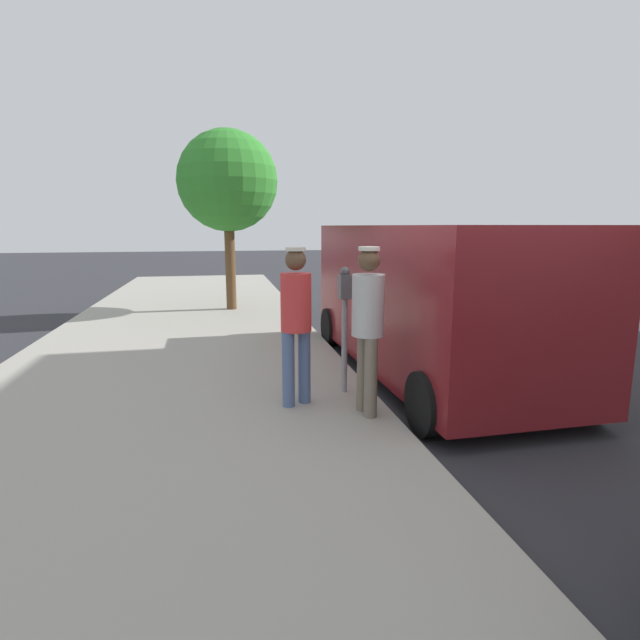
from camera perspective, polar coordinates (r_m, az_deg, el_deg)
ground_plane at (r=6.09m, az=17.11°, el=-10.45°), size 80.00×80.00×0.00m
sidewalk_slab at (r=5.43m, az=-18.36°, el=-12.32°), size 5.00×32.00×0.15m
parking_meter_near at (r=5.96m, az=2.83°, el=1.34°), size 0.14×0.18×1.52m
pedestrian_in_red at (r=5.53m, az=-2.74°, el=0.50°), size 0.34×0.34×1.77m
pedestrian_in_gray at (r=5.27m, az=5.46°, el=0.08°), size 0.34×0.36×1.78m
parked_van at (r=7.38m, az=12.30°, el=2.70°), size 2.24×5.25×2.15m
street_tree at (r=12.34m, az=-10.44°, el=15.19°), size 2.34×2.34×4.20m
fire_hydrant at (r=9.46m, az=-3.01°, el=1.03°), size 0.24×0.24×0.86m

